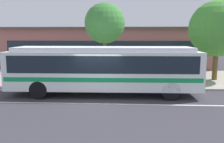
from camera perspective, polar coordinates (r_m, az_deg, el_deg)
ground_plane at (r=13.49m, az=-3.24°, el=-6.57°), size 120.00×120.00×0.00m
sidewalk_slab at (r=19.81m, az=-1.15°, el=-1.46°), size 60.00×8.00×0.12m
lane_stripe_center at (r=12.72m, az=-3.65°, el=-7.50°), size 56.00×0.16×0.01m
transit_bus at (r=14.28m, az=-1.92°, el=1.01°), size 11.04×2.69×2.82m
pedestrian_waiting_near_sign at (r=17.69m, az=10.95°, el=0.59°), size 0.46×0.46×1.68m
pedestrian_walking_along_curb at (r=17.39m, az=5.46°, el=0.66°), size 0.48×0.48×1.72m
pedestrian_standing_by_tree at (r=18.37m, az=17.54°, el=0.55°), size 0.37×0.37×1.64m
bus_stop_sign at (r=16.10m, az=11.72°, el=1.79°), size 0.11×0.44×2.40m
street_tree_near_stop at (r=18.01m, az=-1.70°, el=11.12°), size 2.93×2.93×5.68m
street_tree_mid_block at (r=19.97m, az=23.34°, el=9.15°), size 4.17×4.17×5.93m
station_building at (r=26.67m, az=-0.98°, el=5.63°), size 21.37×6.70×4.24m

